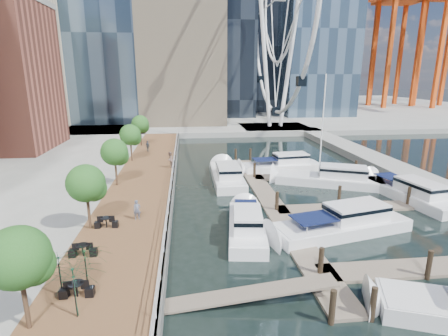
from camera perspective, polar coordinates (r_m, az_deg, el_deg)
name	(u,v)px	position (r m, az deg, el deg)	size (l,w,h in m)	color
ground	(262,261)	(22.94, 6.26, -14.88)	(520.00, 520.00, 0.00)	black
boardwalk	(144,186)	(36.35, -12.99, -2.87)	(6.00, 60.00, 1.00)	brown
seawall	(173,185)	(36.10, -8.25, -2.76)	(0.25, 60.00, 1.00)	#595954
land_far	(199,108)	(121.97, -4.13, 9.76)	(200.00, 114.00, 1.00)	gray
breakwater	(386,166)	(47.67, 24.97, 0.32)	(4.00, 60.00, 1.00)	gray
pier	(275,129)	(74.56, 8.29, 6.37)	(14.00, 12.00, 1.00)	gray
railing	(172,175)	(35.81, -8.47, -1.20)	(0.10, 60.00, 1.05)	white
floating_docks	(324,196)	(33.73, 15.97, -4.49)	(16.00, 34.00, 2.60)	#6D6051
port_cranes	(402,48)	(136.13, 27.10, 16.99)	(40.00, 52.00, 38.00)	#D84C14
street_trees	(114,152)	(34.82, -17.46, 2.50)	(2.60, 42.60, 4.60)	#3F2B1C
cafe_tables	(80,268)	(20.90, -22.43, -14.88)	(2.50, 13.70, 0.74)	black
yacht_foreground	(340,233)	(27.81, 18.46, -10.02)	(3.10, 11.57, 2.15)	white
pedestrian_near	(137,210)	(26.75, -14.02, -6.64)	(0.54, 0.35, 1.48)	slate
pedestrian_mid	(170,160)	(40.63, -8.81, 1.33)	(0.92, 0.72, 1.89)	#816359
pedestrian_far	(148,146)	(50.13, -12.34, 3.51)	(0.88, 0.37, 1.51)	#363B44
moored_yachts	(321,191)	(36.89, 15.55, -3.59)	(20.78, 32.27, 11.50)	white
cafe_seating	(74,280)	(18.32, -23.25, -16.50)	(3.95, 4.72, 2.49)	#103B24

